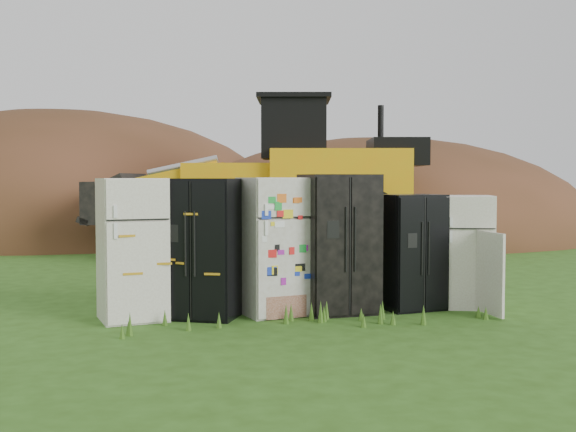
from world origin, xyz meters
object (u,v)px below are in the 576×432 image
Objects in this scene: fridge_black_right at (411,252)px; wheel_loader at (254,177)px; fridge_leftmost at (132,249)px; fridge_black_side at (201,248)px; fridge_open_door at (466,251)px; fridge_dark_mid at (339,244)px; fridge_sticker at (274,246)px.

wheel_loader reaches higher than fridge_black_right.
fridge_leftmost reaches higher than fridge_black_side.
wheel_loader is (2.67, 7.44, 0.97)m from fridge_leftmost.
fridge_open_door is at bearing -11.63° from fridge_leftmost.
fridge_leftmost reaches higher than fridge_black_right.
fridge_black_right is (1.08, 0.07, -0.14)m from fridge_dark_mid.
fridge_black_right is 0.83m from fridge_open_door.
fridge_dark_mid is 7.50m from wheel_loader.
fridge_dark_mid is at bearing -161.36° from fridge_open_door.
fridge_black_right is 7.55m from wheel_loader.
fridge_dark_mid is at bearing 172.85° from fridge_black_right.
fridge_open_door is (4.72, 0.06, -0.12)m from fridge_leftmost.
fridge_dark_mid reaches higher than fridge_leftmost.
fridge_black_right is (2.99, 0.06, -0.11)m from fridge_black_side.
fridge_sticker is 7.50m from wheel_loader.
fridge_leftmost is at bearing -98.47° from wheel_loader.
fridge_dark_mid is 1.19× the size of fridge_open_door.
fridge_sticker is at bearing 25.37° from fridge_black_side.
fridge_leftmost is at bearing -162.54° from fridge_open_door.
fridge_sticker is 0.91m from fridge_dark_mid.
fridge_sticker is 1.15× the size of fridge_black_right.
fridge_dark_mid reaches higher than fridge_open_door.
fridge_dark_mid is (2.81, -0.01, 0.03)m from fridge_leftmost.
fridge_black_side is 1.15× the size of fridge_open_door.
fridge_black_side is 1.91m from fridge_dark_mid.
fridge_leftmost is 0.24× the size of wheel_loader.
wheel_loader is (-1.22, 7.37, 1.09)m from fridge_black_right.
wheel_loader is (0.77, 7.40, 0.97)m from fridge_sticker.
fridge_dark_mid is at bearing -12.44° from fridge_leftmost.
fridge_leftmost is 0.97× the size of fridge_dark_mid.
fridge_black_right is at bearing -2.15° from fridge_dark_mid.
wheel_loader reaches higher than fridge_black_side.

